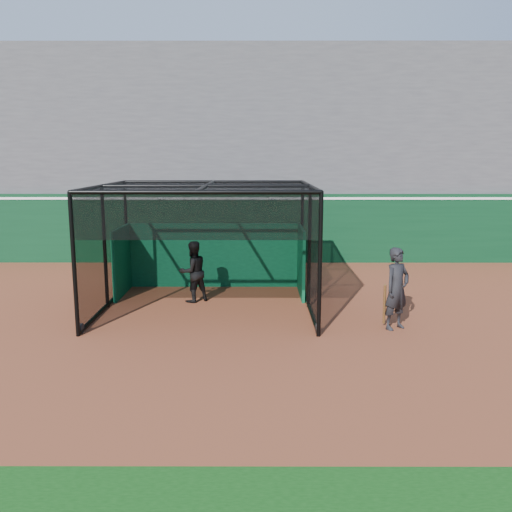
{
  "coord_description": "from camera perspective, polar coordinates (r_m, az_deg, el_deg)",
  "views": [
    {
      "loc": [
        1.1,
        -11.17,
        3.82
      ],
      "look_at": [
        1.07,
        2.0,
        1.4
      ],
      "focal_mm": 38.0,
      "sensor_mm": 36.0,
      "label": 1
    }
  ],
  "objects": [
    {
      "name": "grandstand",
      "position": [
        23.48,
        -2.62,
        12.0
      ],
      "size": [
        50.0,
        7.85,
        8.95
      ],
      "color": "#4C4C4F",
      "rests_on": "ground"
    },
    {
      "name": "outfield_wall",
      "position": [
        19.86,
        -3.06,
        3.07
      ],
      "size": [
        50.0,
        0.5,
        2.5
      ],
      "color": "#093319",
      "rests_on": "ground"
    },
    {
      "name": "ground",
      "position": [
        11.86,
        -5.28,
        -8.43
      ],
      "size": [
        120.0,
        120.0,
        0.0
      ],
      "primitive_type": "plane",
      "color": "brown",
      "rests_on": "ground"
    },
    {
      "name": "batting_cage",
      "position": [
        13.8,
        -5.18,
        0.88
      ],
      "size": [
        5.29,
        4.77,
        3.1
      ],
      "color": "black",
      "rests_on": "ground"
    },
    {
      "name": "batter",
      "position": [
        14.47,
        -6.65,
        -1.64
      ],
      "size": [
        1.0,
        0.96,
        1.63
      ],
      "primitive_type": "imported",
      "rotation": [
        0.0,
        0.0,
        3.76
      ],
      "color": "black",
      "rests_on": "ground"
    },
    {
      "name": "on_deck_player",
      "position": [
        12.48,
        14.6,
        -3.36
      ],
      "size": [
        0.81,
        0.74,
        1.85
      ],
      "color": "black",
      "rests_on": "ground"
    }
  ]
}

